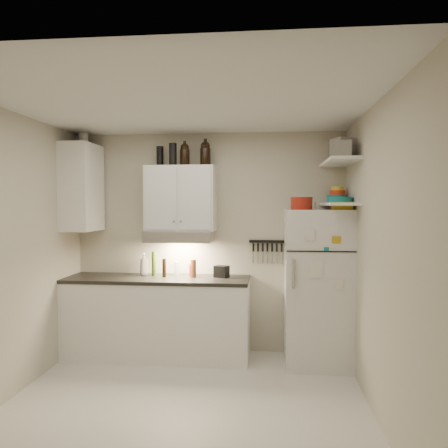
# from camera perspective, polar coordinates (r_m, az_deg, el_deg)

# --- Properties ---
(floor) EXTENTS (3.20, 3.00, 0.02)m
(floor) POSITION_cam_1_polar(r_m,az_deg,el_deg) (4.13, -5.13, -22.79)
(floor) COLOR silver
(floor) RESTS_ON ground
(ceiling) EXTENTS (3.20, 3.00, 0.02)m
(ceiling) POSITION_cam_1_polar(r_m,az_deg,el_deg) (3.82, -5.30, 15.46)
(ceiling) COLOR silver
(ceiling) RESTS_ON ground
(back_wall) EXTENTS (3.20, 0.02, 2.60)m
(back_wall) POSITION_cam_1_polar(r_m,az_deg,el_deg) (5.24, -2.05, -2.42)
(back_wall) COLOR #BDB6A1
(back_wall) RESTS_ON ground
(left_wall) EXTENTS (0.02, 3.00, 2.60)m
(left_wall) POSITION_cam_1_polar(r_m,az_deg,el_deg) (4.36, -26.51, -3.71)
(left_wall) COLOR #BDB6A1
(left_wall) RESTS_ON ground
(right_wall) EXTENTS (0.02, 3.00, 2.60)m
(right_wall) POSITION_cam_1_polar(r_m,az_deg,el_deg) (3.79, 19.48, -4.49)
(right_wall) COLOR #BDB6A1
(right_wall) RESTS_ON ground
(base_cabinet) EXTENTS (2.10, 0.60, 0.88)m
(base_cabinet) POSITION_cam_1_polar(r_m,az_deg,el_deg) (5.19, -8.67, -12.14)
(base_cabinet) COLOR white
(base_cabinet) RESTS_ON floor
(countertop) EXTENTS (2.10, 0.62, 0.04)m
(countertop) POSITION_cam_1_polar(r_m,az_deg,el_deg) (5.09, -8.71, -7.13)
(countertop) COLOR black
(countertop) RESTS_ON base_cabinet
(upper_cabinet) EXTENTS (0.80, 0.33, 0.75)m
(upper_cabinet) POSITION_cam_1_polar(r_m,az_deg,el_deg) (5.10, -5.67, 3.34)
(upper_cabinet) COLOR white
(upper_cabinet) RESTS_ON back_wall
(side_cabinet) EXTENTS (0.33, 0.55, 1.00)m
(side_cabinet) POSITION_cam_1_polar(r_m,az_deg,el_deg) (5.32, -18.09, 4.54)
(side_cabinet) COLOR white
(side_cabinet) RESTS_ON left_wall
(range_hood) EXTENTS (0.76, 0.46, 0.12)m
(range_hood) POSITION_cam_1_polar(r_m,az_deg,el_deg) (5.05, -5.80, -1.59)
(range_hood) COLOR silver
(range_hood) RESTS_ON back_wall
(fridge) EXTENTS (0.70, 0.68, 1.70)m
(fridge) POSITION_cam_1_polar(r_m,az_deg,el_deg) (4.93, 12.07, -8.07)
(fridge) COLOR silver
(fridge) RESTS_ON floor
(shelf_hi) EXTENTS (0.30, 0.95, 0.03)m
(shelf_hi) POSITION_cam_1_polar(r_m,az_deg,el_deg) (4.76, 14.82, 7.84)
(shelf_hi) COLOR white
(shelf_hi) RESTS_ON right_wall
(shelf_lo) EXTENTS (0.30, 0.95, 0.03)m
(shelf_lo) POSITION_cam_1_polar(r_m,az_deg,el_deg) (4.74, 14.76, 2.54)
(shelf_lo) COLOR white
(shelf_lo) RESTS_ON right_wall
(knife_strip) EXTENTS (0.42, 0.02, 0.03)m
(knife_strip) POSITION_cam_1_polar(r_m,az_deg,el_deg) (5.16, 5.64, -2.28)
(knife_strip) COLOR black
(knife_strip) RESTS_ON back_wall
(dutch_oven) EXTENTS (0.26, 0.26, 0.13)m
(dutch_oven) POSITION_cam_1_polar(r_m,az_deg,el_deg) (4.71, 10.09, 2.66)
(dutch_oven) COLOR maroon
(dutch_oven) RESTS_ON fridge
(book_stack) EXTENTS (0.19, 0.24, 0.08)m
(book_stack) POSITION_cam_1_polar(r_m,az_deg,el_deg) (4.71, 15.08, 2.29)
(book_stack) COLOR #B48F16
(book_stack) RESTS_ON fridge
(spice_jar) EXTENTS (0.06, 0.06, 0.09)m
(spice_jar) POSITION_cam_1_polar(r_m,az_deg,el_deg) (4.80, 12.05, 2.36)
(spice_jar) COLOR silver
(spice_jar) RESTS_ON fridge
(stock_pot) EXTENTS (0.38, 0.38, 0.20)m
(stock_pot) POSITION_cam_1_polar(r_m,az_deg,el_deg) (5.02, 15.12, 8.90)
(stock_pot) COLOR silver
(stock_pot) RESTS_ON shelf_hi
(tin_a) EXTENTS (0.27, 0.26, 0.21)m
(tin_a) POSITION_cam_1_polar(r_m,az_deg,el_deg) (4.68, 15.37, 9.42)
(tin_a) COLOR #AAAAAD
(tin_a) RESTS_ON shelf_hi
(tin_b) EXTENTS (0.17, 0.17, 0.16)m
(tin_b) POSITION_cam_1_polar(r_m,az_deg,el_deg) (4.47, 15.17, 9.41)
(tin_b) COLOR #AAAAAD
(tin_b) RESTS_ON shelf_hi
(bowl_teal) EXTENTS (0.22, 0.22, 0.09)m
(bowl_teal) POSITION_cam_1_polar(r_m,az_deg,el_deg) (5.04, 14.44, 3.20)
(bowl_teal) COLOR #16777D
(bowl_teal) RESTS_ON shelf_lo
(bowl_orange) EXTENTS (0.17, 0.17, 0.05)m
(bowl_orange) POSITION_cam_1_polar(r_m,az_deg,el_deg) (5.06, 14.60, 3.98)
(bowl_orange) COLOR red
(bowl_orange) RESTS_ON bowl_teal
(bowl_yellow) EXTENTS (0.13, 0.13, 0.04)m
(bowl_yellow) POSITION_cam_1_polar(r_m,az_deg,el_deg) (5.06, 14.61, 4.52)
(bowl_yellow) COLOR yellow
(bowl_yellow) RESTS_ON bowl_orange
(plates) EXTENTS (0.26, 0.26, 0.06)m
(plates) POSITION_cam_1_polar(r_m,az_deg,el_deg) (4.78, 15.05, 3.08)
(plates) COLOR #16777D
(plates) RESTS_ON shelf_lo
(growler_a) EXTENTS (0.13, 0.13, 0.26)m
(growler_a) POSITION_cam_1_polar(r_m,az_deg,el_deg) (5.10, -5.15, 9.05)
(growler_a) COLOR black
(growler_a) RESTS_ON upper_cabinet
(growler_b) EXTENTS (0.15, 0.15, 0.29)m
(growler_b) POSITION_cam_1_polar(r_m,az_deg,el_deg) (5.10, -2.45, 9.20)
(growler_b) COLOR black
(growler_b) RESTS_ON upper_cabinet
(thermos_a) EXTENTS (0.10, 0.10, 0.25)m
(thermos_a) POSITION_cam_1_polar(r_m,az_deg,el_deg) (5.07, -6.70, 9.02)
(thermos_a) COLOR black
(thermos_a) RESTS_ON upper_cabinet
(thermos_b) EXTENTS (0.10, 0.10, 0.24)m
(thermos_b) POSITION_cam_1_polar(r_m,az_deg,el_deg) (5.24, -8.36, 8.71)
(thermos_b) COLOR black
(thermos_b) RESTS_ON upper_cabinet
(side_jar) EXTENTS (0.11, 0.11, 0.15)m
(side_jar) POSITION_cam_1_polar(r_m,az_deg,el_deg) (5.49, -17.88, 10.49)
(side_jar) COLOR silver
(side_jar) RESTS_ON side_cabinet
(soap_bottle) EXTENTS (0.13, 0.13, 0.29)m
(soap_bottle) POSITION_cam_1_polar(r_m,az_deg,el_deg) (5.25, -10.40, -5.00)
(soap_bottle) COLOR white
(soap_bottle) RESTS_ON countertop
(pepper_mill) EXTENTS (0.08, 0.08, 0.21)m
(pepper_mill) POSITION_cam_1_polar(r_m,az_deg,el_deg) (5.03, -4.02, -5.80)
(pepper_mill) COLOR brown
(pepper_mill) RESTS_ON countertop
(oil_bottle) EXTENTS (0.06, 0.06, 0.28)m
(oil_bottle) POSITION_cam_1_polar(r_m,az_deg,el_deg) (5.18, -9.13, -5.15)
(oil_bottle) COLOR #3F5D17
(oil_bottle) RESTS_ON countertop
(vinegar_bottle) EXTENTS (0.06, 0.06, 0.22)m
(vinegar_bottle) POSITION_cam_1_polar(r_m,az_deg,el_deg) (5.08, -7.82, -5.69)
(vinegar_bottle) COLOR black
(vinegar_bottle) RESTS_ON countertop
(clear_bottle) EXTENTS (0.07, 0.07, 0.17)m
(clear_bottle) POSITION_cam_1_polar(r_m,az_deg,el_deg) (5.16, -6.17, -5.82)
(clear_bottle) COLOR silver
(clear_bottle) RESTS_ON countertop
(red_jar) EXTENTS (0.08, 0.08, 0.14)m
(red_jar) POSITION_cam_1_polar(r_m,az_deg,el_deg) (5.11, -4.17, -6.04)
(red_jar) COLOR maroon
(red_jar) RESTS_ON countertop
(caddy) EXTENTS (0.19, 0.16, 0.13)m
(caddy) POSITION_cam_1_polar(r_m,az_deg,el_deg) (5.03, -0.32, -6.22)
(caddy) COLOR black
(caddy) RESTS_ON countertop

